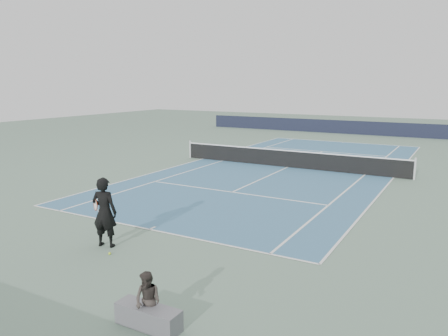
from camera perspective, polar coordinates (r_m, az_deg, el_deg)
The scene contains 7 objects.
ground at distance 24.12m, azimuth 8.32°, elevation 0.08°, with size 80.00×80.00×0.00m, color slate.
court_surface at distance 24.12m, azimuth 8.32°, elevation 0.09°, with size 10.97×23.77×0.01m, color #3B6A8C.
tennis_net at distance 24.03m, azimuth 8.36°, elevation 1.26°, with size 12.90×0.10×1.07m.
windscreen_far at distance 41.09m, azimuth 17.46°, elevation 5.02°, with size 30.00×0.25×1.20m, color black.
tennis_player at distance 12.67m, azimuth -15.35°, elevation -5.58°, with size 0.88×0.71×1.99m.
tennis_ball at distance 12.32m, azimuth -14.71°, elevation -10.74°, with size 0.07×0.07×0.07m, color #C7E92F.
spectator_bench at distance 8.70m, azimuth -9.88°, elevation -17.62°, with size 1.31×0.43×1.13m.
Camera 1 is at (8.47, -22.13, 4.53)m, focal length 35.00 mm.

